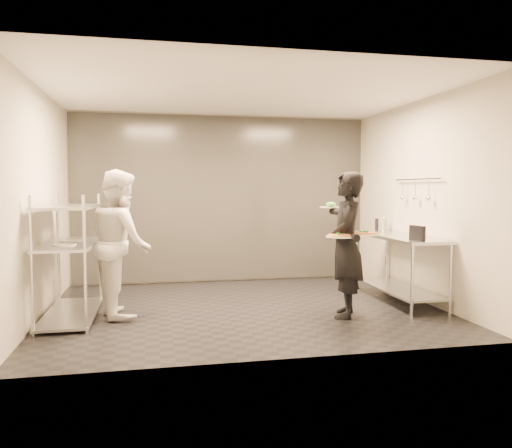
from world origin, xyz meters
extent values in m
cube|color=black|center=(0.00, 0.00, 0.00)|extent=(5.00, 4.00, 0.00)
cube|color=silver|center=(0.00, 0.00, 2.80)|extent=(5.00, 4.00, 0.00)
cube|color=beige|center=(0.00, 2.00, 1.40)|extent=(5.00, 0.00, 2.80)
cube|color=beige|center=(0.00, -2.00, 1.40)|extent=(5.00, 0.00, 2.80)
cube|color=beige|center=(-2.50, 0.00, 1.40)|extent=(0.00, 4.00, 2.80)
cube|color=beige|center=(2.50, 0.00, 1.40)|extent=(0.00, 4.00, 2.80)
cube|color=white|center=(0.00, 1.97, 1.40)|extent=(4.90, 0.04, 2.74)
cylinder|color=silver|center=(-2.42, -0.77, 0.75)|extent=(0.04, 0.04, 1.50)
cylinder|color=silver|center=(-2.42, 0.77, 0.75)|extent=(0.04, 0.04, 1.50)
cylinder|color=silver|center=(-1.88, -0.77, 0.75)|extent=(0.04, 0.04, 1.50)
cylinder|color=silver|center=(-1.88, 0.77, 0.75)|extent=(0.04, 0.04, 1.50)
cube|color=#A8ADB2|center=(-2.15, 0.00, 0.05)|extent=(0.60, 1.60, 0.03)
cube|color=#A8ADB2|center=(-2.15, 0.00, 0.90)|extent=(0.60, 1.60, 0.03)
cube|color=#A8ADB2|center=(-2.15, 0.00, 1.35)|extent=(0.60, 1.60, 0.03)
cylinder|color=white|center=(-2.15, -0.35, 0.93)|extent=(0.26, 0.26, 0.01)
cylinder|color=white|center=(-2.15, 0.10, 0.93)|extent=(0.26, 0.26, 0.01)
cylinder|color=silver|center=(1.92, -0.86, 0.45)|extent=(0.04, 0.04, 0.90)
cylinder|color=silver|center=(1.92, 0.86, 0.45)|extent=(0.04, 0.04, 0.90)
cylinder|color=silver|center=(2.44, -0.86, 0.45)|extent=(0.04, 0.04, 0.90)
cylinder|color=silver|center=(2.44, 0.86, 0.45)|extent=(0.04, 0.04, 0.90)
cube|color=#A8ADB2|center=(2.18, 0.00, 0.18)|extent=(0.57, 1.71, 0.03)
cube|color=#A8ADB2|center=(2.18, 0.00, 0.90)|extent=(0.60, 1.80, 0.04)
cylinder|color=silver|center=(2.44, 0.00, 1.70)|extent=(0.02, 1.20, 0.02)
cylinder|color=silver|center=(2.42, -0.35, 1.57)|extent=(0.01, 0.01, 0.22)
sphere|color=silver|center=(2.42, -0.35, 1.44)|extent=(0.07, 0.07, 0.07)
cylinder|color=silver|center=(2.42, 0.00, 1.57)|extent=(0.01, 0.01, 0.22)
sphere|color=silver|center=(2.42, 0.00, 1.44)|extent=(0.07, 0.07, 0.07)
cylinder|color=silver|center=(2.42, 0.35, 1.57)|extent=(0.01, 0.01, 0.22)
sphere|color=silver|center=(2.42, 0.35, 1.44)|extent=(0.07, 0.07, 0.07)
imported|color=black|center=(1.14, -0.66, 0.89)|extent=(0.64, 0.76, 1.77)
imported|color=white|center=(-1.55, -0.02, 0.90)|extent=(0.87, 1.01, 1.80)
cylinder|color=white|center=(0.99, -0.84, 1.00)|extent=(0.34, 0.34, 0.01)
cylinder|color=#B48B41|center=(0.99, -0.84, 1.02)|extent=(0.30, 0.30, 0.02)
cylinder|color=red|center=(0.99, -0.84, 1.03)|extent=(0.26, 0.26, 0.01)
sphere|color=#166017|center=(0.99, -0.84, 1.03)|extent=(0.04, 0.04, 0.04)
cylinder|color=white|center=(1.30, -0.88, 1.03)|extent=(0.31, 0.31, 0.01)
cylinder|color=#B48B41|center=(1.30, -0.88, 1.04)|extent=(0.27, 0.27, 0.02)
cylinder|color=red|center=(1.30, -0.88, 1.05)|extent=(0.24, 0.24, 0.01)
sphere|color=#166017|center=(1.30, -0.88, 1.06)|extent=(0.04, 0.04, 0.04)
cylinder|color=white|center=(1.07, -0.31, 1.33)|extent=(0.28, 0.28, 0.01)
ellipsoid|color=#175E18|center=(1.07, -0.31, 1.37)|extent=(0.13, 0.13, 0.07)
cube|color=black|center=(2.06, -0.71, 1.01)|extent=(0.08, 0.27, 0.19)
cylinder|color=gray|center=(2.05, 0.19, 1.03)|extent=(0.06, 0.06, 0.22)
cylinder|color=gray|center=(2.35, 0.80, 1.03)|extent=(0.07, 0.07, 0.23)
cylinder|color=black|center=(2.23, 0.80, 1.01)|extent=(0.06, 0.06, 0.19)
camera|label=1|loc=(-1.16, -6.34, 1.56)|focal=35.00mm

